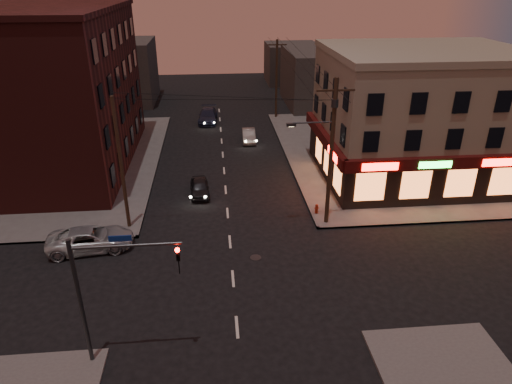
{
  "coord_description": "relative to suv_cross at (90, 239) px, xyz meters",
  "views": [
    {
      "loc": [
        -0.72,
        -21.46,
        15.75
      ],
      "look_at": [
        1.77,
        4.69,
        3.2
      ],
      "focal_mm": 32.0,
      "sensor_mm": 36.0,
      "label": 1
    }
  ],
  "objects": [
    {
      "name": "ground",
      "position": [
        8.76,
        -4.0,
        -0.73
      ],
      "size": [
        120.0,
        120.0,
        0.0
      ],
      "primitive_type": "plane",
      "color": "black",
      "rests_on": "ground"
    },
    {
      "name": "utility_pole_far",
      "position": [
        15.56,
        28.0,
        3.92
      ],
      "size": [
        0.26,
        0.26,
        9.0
      ],
      "primitive_type": "cylinder",
      "color": "#382619",
      "rests_on": "sidewalk_ne"
    },
    {
      "name": "traffic_signal",
      "position": [
        3.2,
        -9.6,
        3.43
      ],
      "size": [
        4.49,
        0.32,
        6.47
      ],
      "color": "#333538",
      "rests_on": "ground"
    },
    {
      "name": "sedan_mid",
      "position": [
        11.6,
        19.74,
        -0.11
      ],
      "size": [
        1.46,
        3.83,
        1.25
      ],
      "primitive_type": "imported",
      "rotation": [
        0.0,
        0.0,
        -0.04
      ],
      "color": "gray",
      "rests_on": "ground"
    },
    {
      "name": "pizza_building",
      "position": [
        24.7,
        9.43,
        4.62
      ],
      "size": [
        15.85,
        12.85,
        10.5
      ],
      "color": "gray",
      "rests_on": "sidewalk_ne"
    },
    {
      "name": "suv_cross",
      "position": [
        0.0,
        0.0,
        0.0
      ],
      "size": [
        5.51,
        3.08,
        1.46
      ],
      "primitive_type": "imported",
      "rotation": [
        0.0,
        0.0,
        1.7
      ],
      "color": "#9EA2A6",
      "rests_on": "ground"
    },
    {
      "name": "sidewalk_nw",
      "position": [
        -9.24,
        15.0,
        -0.65
      ],
      "size": [
        24.0,
        28.0,
        0.15
      ],
      "primitive_type": "cube",
      "color": "#514F4C",
      "rests_on": "ground"
    },
    {
      "name": "utility_pole_main",
      "position": [
        15.45,
        1.8,
        5.03
      ],
      "size": [
        4.2,
        0.44,
        10.0
      ],
      "color": "#382619",
      "rests_on": "sidewalk_ne"
    },
    {
      "name": "brick_apartment",
      "position": [
        -5.74,
        15.0,
        5.92
      ],
      "size": [
        12.0,
        20.0,
        13.0
      ],
      "primitive_type": "cube",
      "color": "#431715",
      "rests_on": "sidewalk_nw"
    },
    {
      "name": "sedan_far",
      "position": [
        7.37,
        27.06,
        0.02
      ],
      "size": [
        2.41,
        5.29,
        1.5
      ],
      "primitive_type": "imported",
      "rotation": [
        0.0,
        0.0,
        -0.06
      ],
      "color": "#1C2339",
      "rests_on": "ground"
    },
    {
      "name": "fire_hydrant",
      "position": [
        15.16,
        3.12,
        -0.19
      ],
      "size": [
        0.31,
        0.31,
        0.72
      ],
      "rotation": [
        0.0,
        0.0,
        0.04
      ],
      "color": "#A0240E",
      "rests_on": "sidewalk_ne"
    },
    {
      "name": "bg_building_nw",
      "position": [
        -4.24,
        38.0,
        3.27
      ],
      "size": [
        9.0,
        10.0,
        8.0
      ],
      "primitive_type": "cube",
      "color": "#3F3D3A",
      "rests_on": "ground"
    },
    {
      "name": "bg_building_ne_b",
      "position": [
        20.76,
        48.0,
        2.27
      ],
      "size": [
        8.0,
        8.0,
        6.0
      ],
      "primitive_type": "cube",
      "color": "#3F3D3A",
      "rests_on": "ground"
    },
    {
      "name": "sedan_near",
      "position": [
        6.71,
        7.33,
        -0.11
      ],
      "size": [
        1.68,
        3.7,
        1.23
      ],
      "primitive_type": "imported",
      "rotation": [
        0.0,
        0.0,
        0.06
      ],
      "color": "black",
      "rests_on": "ground"
    },
    {
      "name": "bg_building_ne_a",
      "position": [
        22.76,
        34.0,
        2.77
      ],
      "size": [
        10.0,
        12.0,
        7.0
      ],
      "primitive_type": "cube",
      "color": "#3F3D3A",
      "rests_on": "ground"
    },
    {
      "name": "utility_pole_west",
      "position": [
        1.96,
        2.5,
        3.92
      ],
      "size": [
        0.24,
        0.24,
        9.0
      ],
      "primitive_type": "cylinder",
      "color": "#382619",
      "rests_on": "sidewalk_nw"
    },
    {
      "name": "sidewalk_ne",
      "position": [
        26.76,
        15.0,
        -0.65
      ],
      "size": [
        24.0,
        28.0,
        0.15
      ],
      "primitive_type": "cube",
      "color": "#514F4C",
      "rests_on": "ground"
    }
  ]
}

